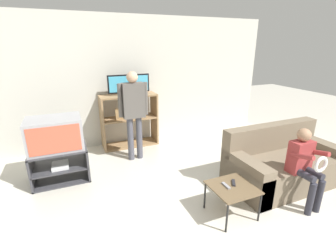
% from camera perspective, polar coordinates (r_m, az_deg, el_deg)
% --- Properties ---
extents(wall_back, '(6.40, 0.06, 2.60)m').
position_cam_1_polar(wall_back, '(5.21, -8.77, 10.28)').
color(wall_back, beige).
rests_on(wall_back, ground_plane).
extents(tv_stand, '(0.82, 0.60, 0.52)m').
position_cam_1_polar(tv_stand, '(4.21, -23.94, -8.18)').
color(tv_stand, '#38383D').
rests_on(tv_stand, ground_plane).
extents(television_main, '(0.77, 0.56, 0.48)m').
position_cam_1_polar(television_main, '(4.03, -24.98, -1.64)').
color(television_main, '#9E9EA3').
rests_on(television_main, tv_stand).
extents(media_shelf, '(1.13, 0.42, 1.08)m').
position_cam_1_polar(media_shelf, '(5.07, -9.07, 1.39)').
color(media_shelf, '#9E7A51').
rests_on(media_shelf, ground_plane).
extents(television_flat, '(0.83, 0.20, 0.39)m').
position_cam_1_polar(television_flat, '(4.93, -9.16, 9.44)').
color(television_flat, black).
rests_on(television_flat, media_shelf).
extents(snack_table, '(0.52, 0.52, 0.40)m').
position_cam_1_polar(snack_table, '(3.16, 14.85, -14.18)').
color(snack_table, brown).
rests_on(snack_table, ground_plane).
extents(remote_control_black, '(0.11, 0.14, 0.02)m').
position_cam_1_polar(remote_control_black, '(3.20, 15.13, -12.73)').
color(remote_control_black, '#232328').
rests_on(remote_control_black, snack_table).
extents(remote_control_white, '(0.04, 0.14, 0.02)m').
position_cam_1_polar(remote_control_white, '(3.13, 13.44, -13.42)').
color(remote_control_white, gray).
rests_on(remote_control_white, snack_table).
extents(couch, '(1.73, 0.88, 0.85)m').
position_cam_1_polar(couch, '(4.16, 25.23, -8.11)').
color(couch, '#756651').
rests_on(couch, ground_plane).
extents(person_standing_adult, '(0.53, 0.20, 1.61)m').
position_cam_1_polar(person_standing_adult, '(4.32, -8.08, 4.21)').
color(person_standing_adult, '#4C4C56').
rests_on(person_standing_adult, ground_plane).
extents(person_seated_child, '(0.33, 0.43, 1.04)m').
position_cam_1_polar(person_seated_child, '(3.59, 29.41, -7.31)').
color(person_seated_child, '#2D2D38').
rests_on(person_seated_child, ground_plane).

